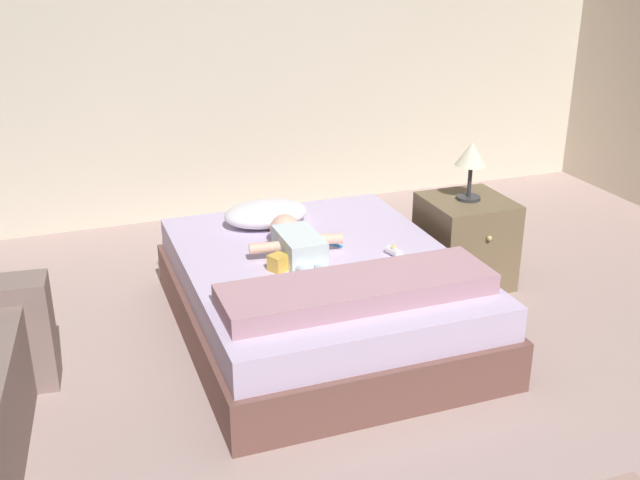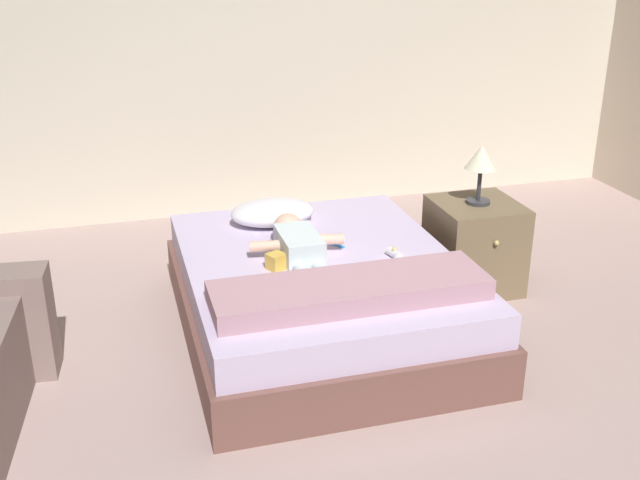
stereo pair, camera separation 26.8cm
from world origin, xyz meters
The scene contains 11 objects.
ground_plane centered at (0.00, 0.00, 0.00)m, with size 8.00×8.00×0.00m, color #B79994.
wall_behind_bed centered at (0.00, 3.00, 1.41)m, with size 8.00×0.12×2.82m, color beige.
bed centered at (-0.07, 0.98, 0.21)m, with size 1.41×1.77×0.42m.
pillow centered at (-0.19, 1.53, 0.49)m, with size 0.48×0.33×0.14m.
baby centered at (-0.17, 1.04, 0.49)m, with size 0.50×0.68×0.16m.
toothbrush centered at (0.05, 1.12, 0.43)m, with size 0.08×0.11×0.02m.
nightstand centered at (0.96, 1.25, 0.26)m, with size 0.47×0.50×0.53m.
lamp centered at (0.96, 1.25, 0.78)m, with size 0.19×0.19×0.34m.
blanket centered at (-0.07, 0.48, 0.47)m, with size 1.27×0.37×0.10m.
toy_block centered at (-0.31, 0.91, 0.46)m, with size 0.11×0.11×0.08m.
baby_bottle centered at (0.30, 0.88, 0.45)m, with size 0.07×0.10×0.07m.
Camera 2 is at (-1.06, -2.48, 1.99)m, focal length 42.92 mm.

